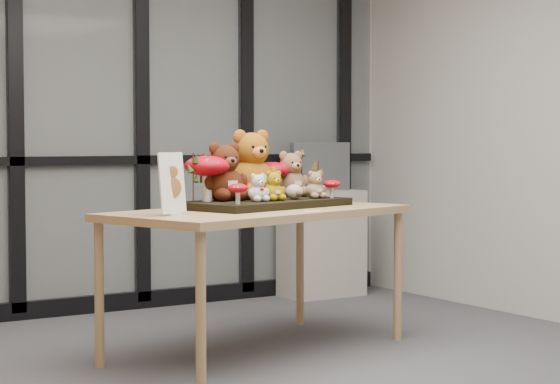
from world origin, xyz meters
TOP-DOWN VIEW (x-y plane):
  - room_shell at (0.00, 0.00)m, footprint 5.00×5.00m
  - glass_partition at (-0.00, 2.47)m, footprint 4.90×0.06m
  - display_table at (0.36, 0.74)m, footprint 1.89×1.31m
  - diorama_tray at (0.47, 0.84)m, footprint 1.09×0.75m
  - bear_pooh_yellow at (0.46, 0.98)m, footprint 0.41×0.39m
  - bear_brown_medium at (0.23, 0.89)m, footprint 0.33×0.32m
  - bear_tan_back at (0.77, 1.04)m, footprint 0.28×0.26m
  - bear_small_yellow at (0.46, 0.74)m, footprint 0.17×0.16m
  - bear_white_bow at (0.34, 0.71)m, footprint 0.16×0.15m
  - bear_beige_small at (0.79, 0.81)m, footprint 0.16×0.16m
  - plush_cream_hedgehog at (0.63, 0.78)m, footprint 0.09×0.08m
  - mushroom_back_left at (0.12, 0.89)m, footprint 0.25×0.25m
  - mushroom_back_right at (0.64, 1.04)m, footprint 0.21×0.21m
  - mushroom_front_left at (0.14, 0.58)m, footprint 0.11×0.11m
  - mushroom_front_right at (0.90, 0.79)m, footprint 0.11×0.11m
  - sprig_green_far_left at (0.01, 0.84)m, footprint 0.05×0.05m
  - sprig_green_mid_left at (0.12, 0.93)m, footprint 0.05×0.05m
  - sprig_dry_far_right at (0.87, 1.07)m, footprint 0.05×0.05m
  - sprig_dry_mid_right at (0.91, 0.94)m, footprint 0.05×0.05m
  - sprig_green_centre at (0.34, 1.00)m, footprint 0.05×0.05m
  - sign_holder at (-0.24, 0.59)m, footprint 0.21×0.15m
  - label_card at (0.51, 0.42)m, footprint 0.10×0.03m
  - cabinet at (1.84, 2.25)m, footprint 0.60×0.35m
  - monitor at (1.84, 2.27)m, footprint 0.52×0.05m

SIDE VIEW (x-z plane):
  - cabinet at x=1.84m, z-range 0.00..0.80m
  - display_table at x=0.36m, z-range 0.34..1.15m
  - label_card at x=0.51m, z-range 0.81..0.81m
  - diorama_tray at x=0.47m, z-range 0.81..0.85m
  - plush_cream_hedgehog at x=0.63m, z-range 0.85..0.95m
  - mushroom_front_right at x=0.90m, z-range 0.85..0.97m
  - mushroom_front_left at x=0.14m, z-range 0.85..0.97m
  - bear_white_bow at x=0.34m, z-range 0.85..1.02m
  - bear_beige_small at x=0.79m, z-range 0.85..1.03m
  - bear_small_yellow at x=0.46m, z-range 0.85..1.04m
  - sprig_dry_mid_right at x=0.91m, z-range 0.85..1.06m
  - sign_holder at x=-0.24m, z-range 0.80..1.12m
  - sprig_green_centre at x=0.34m, z-range 0.85..1.07m
  - mushroom_back_right at x=0.64m, z-range 0.85..1.08m
  - sprig_green_mid_left at x=0.12m, z-range 0.85..1.11m
  - sprig_green_far_left at x=0.01m, z-range 0.85..1.12m
  - monitor at x=1.84m, z-range 0.80..1.17m
  - mushroom_back_left at x=0.12m, z-range 0.85..1.13m
  - sprig_dry_far_right at x=0.87m, z-range 0.85..1.15m
  - bear_tan_back at x=0.77m, z-range 0.85..1.15m
  - bear_brown_medium at x=0.23m, z-range 0.85..1.21m
  - bear_pooh_yellow at x=0.46m, z-range 0.85..1.29m
  - glass_partition at x=0.00m, z-range 0.03..2.81m
  - room_shell at x=0.00m, z-range -0.82..4.18m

